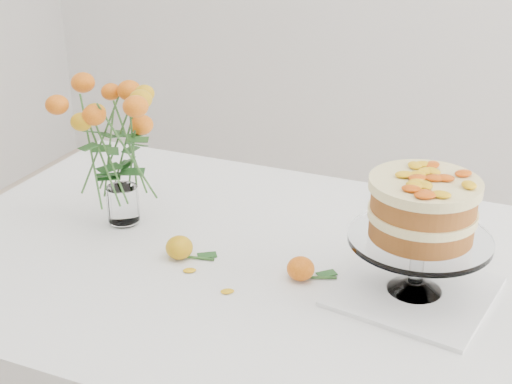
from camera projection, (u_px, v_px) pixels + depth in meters
table at (266, 294)px, 1.46m from camera, size 1.43×0.93×0.76m
napkin at (414, 291)px, 1.32m from camera, size 0.31×0.31×0.01m
cake_stand at (422, 214)px, 1.25m from camera, size 0.26×0.26×0.23m
rose_vase at (117, 136)px, 1.50m from camera, size 0.27×0.27×0.35m
loose_rose_near at (180, 248)px, 1.43m from camera, size 0.10×0.06×0.05m
loose_rose_far at (301, 269)px, 1.36m from camera, size 0.09×0.05×0.05m
stray_petal_a at (190, 271)px, 1.39m from camera, size 0.03×0.02×0.00m
stray_petal_b at (227, 291)px, 1.32m from camera, size 0.03×0.02×0.00m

